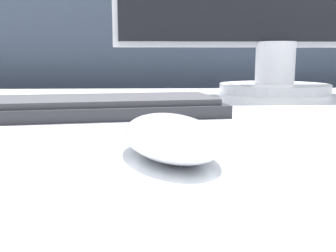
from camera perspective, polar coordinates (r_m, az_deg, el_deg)
name	(u,v)px	position (r m, az deg, el deg)	size (l,w,h in m)	color
partition_panel	(165,159)	(1.15, -0.46, -4.82)	(5.00, 0.03, 1.02)	#333D4C
computer_mouse_near	(170,136)	(0.30, 0.33, -1.53)	(0.10, 0.14, 0.03)	white
keyboard	(77,107)	(0.53, -13.12, 2.71)	(0.40, 0.18, 0.02)	#28282D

